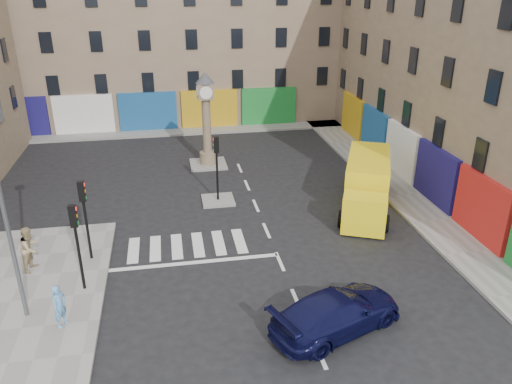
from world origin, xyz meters
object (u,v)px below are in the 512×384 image
object	(u,v)px
traffic_light_left_far	(84,208)
lamp_post	(2,202)
traffic_light_left_near	(76,234)
pedestrian_tan	(30,248)
clock_pillar	(206,114)
traffic_light_island	(217,158)
yellow_van	(367,184)
pedestrian_blue	(60,306)
navy_sedan	(337,312)

from	to	relation	value
traffic_light_left_far	lamp_post	size ratio (longest dim) A/B	0.45
traffic_light_left_near	pedestrian_tan	bearing A→B (deg)	140.52
clock_pillar	traffic_light_island	bearing A→B (deg)	-90.00
lamp_post	yellow_van	xyz separation A→B (m)	(16.17, 7.09, -3.47)
pedestrian_tan	traffic_light_island	bearing A→B (deg)	-38.48
traffic_light_left_far	yellow_van	world-z (taller)	traffic_light_left_far
clock_pillar	yellow_van	distance (m)	11.58
traffic_light_left_far	pedestrian_tan	size ratio (longest dim) A/B	1.86
clock_pillar	yellow_van	bearing A→B (deg)	-45.50
traffic_light_left_near	traffic_light_left_far	xyz separation A→B (m)	(0.00, 2.40, 0.00)
lamp_post	pedestrian_blue	xyz separation A→B (m)	(1.43, -0.86, -3.82)
traffic_light_left_near	traffic_light_island	size ratio (longest dim) A/B	1.00
traffic_light_left_far	lamp_post	bearing A→B (deg)	-116.57
yellow_van	lamp_post	bearing A→B (deg)	-132.50
yellow_van	pedestrian_tan	distance (m)	17.03
yellow_van	pedestrian_blue	xyz separation A→B (m)	(-14.74, -7.95, -0.35)
traffic_light_left_far	navy_sedan	world-z (taller)	traffic_light_left_far
traffic_light_island	clock_pillar	size ratio (longest dim) A/B	0.61
clock_pillar	pedestrian_blue	distance (m)	17.62
lamp_post	yellow_van	bearing A→B (deg)	23.67
traffic_light_left_near	clock_pillar	size ratio (longest dim) A/B	0.61
traffic_light_left_near	traffic_light_left_far	bearing A→B (deg)	90.00
traffic_light_island	pedestrian_blue	size ratio (longest dim) A/B	2.25
traffic_light_island	pedestrian_blue	xyz separation A→B (m)	(-6.77, -10.06, -1.62)
clock_pillar	navy_sedan	world-z (taller)	clock_pillar
clock_pillar	pedestrian_tan	size ratio (longest dim) A/B	3.07
traffic_light_island	lamp_post	bearing A→B (deg)	-131.71
traffic_light_left_near	clock_pillar	distance (m)	15.19
traffic_light_left_near	traffic_light_island	xyz separation A→B (m)	(6.30, 7.80, -0.03)
clock_pillar	navy_sedan	distance (m)	18.34
traffic_light_island	pedestrian_blue	world-z (taller)	traffic_light_island
pedestrian_tan	lamp_post	bearing A→B (deg)	-155.09
lamp_post	pedestrian_tan	bearing A→B (deg)	97.57
lamp_post	traffic_light_left_far	bearing A→B (deg)	63.43
navy_sedan	traffic_light_left_near	bearing A→B (deg)	43.65
traffic_light_island	yellow_van	distance (m)	8.34
clock_pillar	yellow_van	xyz separation A→B (m)	(7.97, -8.11, -2.23)
traffic_light_left_far	clock_pillar	distance (m)	13.05
clock_pillar	pedestrian_tan	bearing A→B (deg)	-126.07
traffic_light_island	navy_sedan	world-z (taller)	traffic_light_island
navy_sedan	yellow_van	xyz separation A→B (m)	(5.00, 9.78, 0.57)
lamp_post	yellow_van	world-z (taller)	lamp_post
traffic_light_left_far	lamp_post	world-z (taller)	lamp_post
traffic_light_left_far	clock_pillar	size ratio (longest dim) A/B	0.61
traffic_light_island	pedestrian_tan	world-z (taller)	traffic_light_island
lamp_post	yellow_van	distance (m)	17.99
yellow_van	clock_pillar	bearing A→B (deg)	158.33
lamp_post	clock_pillar	xyz separation A→B (m)	(8.20, 15.20, -1.24)
traffic_light_left_far	traffic_light_island	bearing A→B (deg)	40.60
traffic_light_left_near	navy_sedan	xyz separation A→B (m)	(9.27, -4.09, -1.87)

